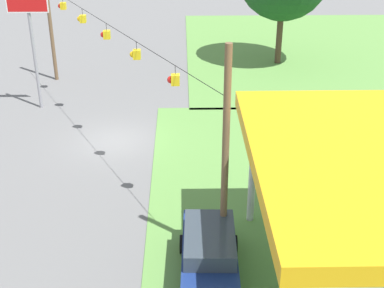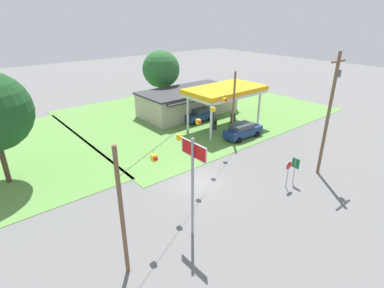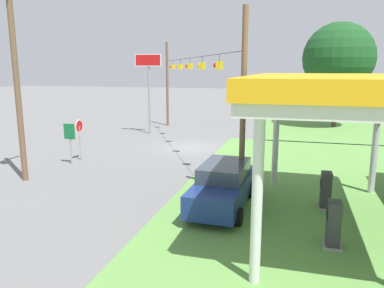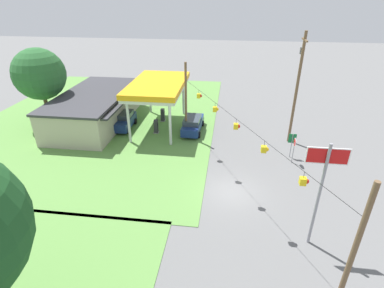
% 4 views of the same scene
% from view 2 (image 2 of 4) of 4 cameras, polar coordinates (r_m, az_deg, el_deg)
% --- Properties ---
extents(ground_plane, '(160.00, 160.00, 0.00)m').
position_cam_2_polar(ground_plane, '(26.76, 1.10, -7.26)').
color(ground_plane, slate).
extents(grass_verge_station_corner, '(36.00, 28.00, 0.04)m').
position_cam_2_polar(grass_verge_station_corner, '(46.22, 0.97, 6.33)').
color(grass_verge_station_corner, '#5B8E42').
rests_on(grass_verge_station_corner, ground).
extents(gas_station_canopy, '(10.03, 5.68, 5.31)m').
position_cam_2_polar(gas_station_canopy, '(38.21, 6.34, 9.93)').
color(gas_station_canopy, silver).
rests_on(gas_station_canopy, ground).
extents(gas_station_store, '(14.32, 7.66, 3.62)m').
position_cam_2_polar(gas_station_store, '(44.65, -0.70, 8.12)').
color(gas_station_store, '#B2A893').
rests_on(gas_station_store, ground).
extents(fuel_pump_near, '(0.71, 0.56, 1.53)m').
position_cam_2_polar(fuel_pump_near, '(38.21, 4.27, 3.63)').
color(fuel_pump_near, gray).
rests_on(fuel_pump_near, ground).
extents(fuel_pump_far, '(0.71, 0.56, 1.53)m').
position_cam_2_polar(fuel_pump_far, '(40.53, 7.79, 4.66)').
color(fuel_pump_far, gray).
rests_on(fuel_pump_far, ground).
extents(car_at_pumps_front, '(5.07, 2.23, 1.79)m').
position_cam_2_polar(car_at_pumps_front, '(36.21, 9.62, 2.56)').
color(car_at_pumps_front, navy).
rests_on(car_at_pumps_front, ground).
extents(car_at_pumps_rear, '(4.36, 2.20, 1.84)m').
position_cam_2_polar(car_at_pumps_rear, '(41.43, 1.31, 5.63)').
color(car_at_pumps_rear, navy).
rests_on(car_at_pumps_rear, ground).
extents(stop_sign_roadside, '(0.80, 0.08, 2.50)m').
position_cam_2_polar(stop_sign_roadside, '(26.39, 17.88, -4.47)').
color(stop_sign_roadside, '#99999E').
rests_on(stop_sign_roadside, ground).
extents(stop_sign_overhead, '(0.22, 2.30, 7.00)m').
position_cam_2_polar(stop_sign_overhead, '(18.45, 0.24, -4.69)').
color(stop_sign_overhead, gray).
rests_on(stop_sign_overhead, ground).
extents(route_sign, '(0.10, 0.70, 2.40)m').
position_cam_2_polar(route_sign, '(27.27, 19.07, -3.94)').
color(route_sign, gray).
rests_on(route_sign, ground).
extents(utility_pole_main, '(2.20, 0.44, 11.01)m').
position_cam_2_polar(utility_pole_main, '(28.43, 24.73, 5.91)').
color(utility_pole_main, brown).
rests_on(utility_pole_main, ground).
extents(signal_span_gantry, '(19.48, 10.24, 7.98)m').
position_cam_2_polar(signal_span_gantry, '(24.77, 1.20, 1.58)').
color(signal_span_gantry, brown).
rests_on(signal_span_gantry, ground).
extents(tree_behind_station, '(5.71, 5.71, 8.74)m').
position_cam_2_polar(tree_behind_station, '(47.66, -5.90, 13.97)').
color(tree_behind_station, '#4C3828').
rests_on(tree_behind_station, ground).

